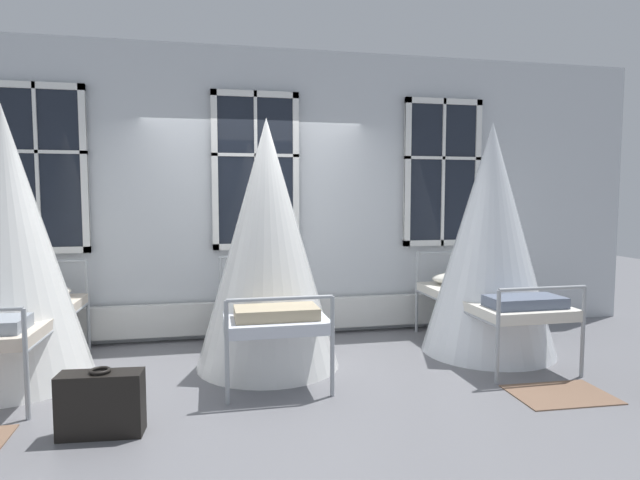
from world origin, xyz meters
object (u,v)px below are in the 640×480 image
at_px(cot_third, 490,241).
at_px(suitcase_dark, 101,404).
at_px(cot_first, 7,248).
at_px(cot_second, 267,247).

distance_m(cot_third, suitcase_dark, 3.94).
distance_m(cot_first, suitcase_dark, 1.90).
xyz_separation_m(cot_first, cot_third, (4.59, -0.04, -0.02)).
relative_size(cot_first, cot_second, 1.03).
bearing_deg(cot_third, cot_second, 89.46).
height_order(cot_second, cot_third, cot_third).
distance_m(cot_second, cot_third, 2.32).
distance_m(cot_first, cot_third, 4.59).
xyz_separation_m(cot_second, cot_third, (2.32, -0.01, 0.01)).
bearing_deg(cot_second, suitcase_dark, 134.71).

